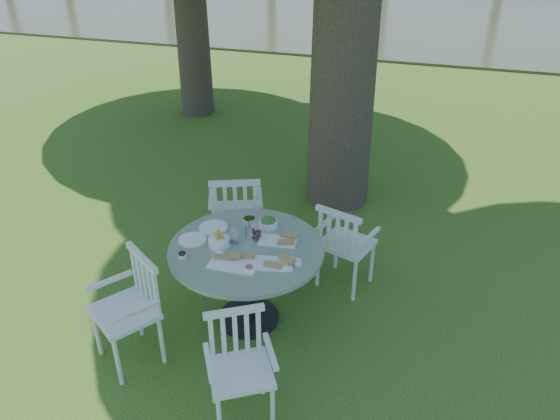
{
  "coord_description": "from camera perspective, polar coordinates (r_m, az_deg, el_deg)",
  "views": [
    {
      "loc": [
        1.28,
        -4.09,
        3.44
      ],
      "look_at": [
        0.0,
        0.2,
        0.85
      ],
      "focal_mm": 35.0,
      "sensor_mm": 36.0,
      "label": 1
    }
  ],
  "objects": [
    {
      "name": "ground",
      "position": [
        5.5,
        -0.6,
        -8.7
      ],
      "size": [
        140.0,
        140.0,
        0.0
      ],
      "primitive_type": "plane",
      "color": "#21420D",
      "rests_on": "ground"
    },
    {
      "name": "table",
      "position": [
        4.81,
        -3.48,
        -5.5
      ],
      "size": [
        1.35,
        1.35,
        0.81
      ],
      "color": "black",
      "rests_on": "ground"
    },
    {
      "name": "chair_ne",
      "position": [
        5.28,
        6.52,
        -3.35
      ],
      "size": [
        0.59,
        0.57,
        0.93
      ],
      "rotation": [
        0.0,
        0.0,
        -3.46
      ],
      "color": "silver",
      "rests_on": "ground"
    },
    {
      "name": "chair_nw",
      "position": [
        5.67,
        -4.63,
        -0.18
      ],
      "size": [
        0.65,
        0.63,
        1.01
      ],
      "rotation": [
        0.0,
        0.0,
        -2.77
      ],
      "color": "silver",
      "rests_on": "ground"
    },
    {
      "name": "chair_sw",
      "position": [
        4.66,
        -14.97,
        -9.15
      ],
      "size": [
        0.67,
        0.66,
        0.97
      ],
      "rotation": [
        0.0,
        0.0,
        -0.61
      ],
      "color": "silver",
      "rests_on": "ground"
    },
    {
      "name": "chair_se",
      "position": [
        4.13,
        -4.37,
        -15.09
      ],
      "size": [
        0.59,
        0.58,
        0.88
      ],
      "rotation": [
        0.0,
        0.0,
        0.53
      ],
      "color": "silver",
      "rests_on": "ground"
    },
    {
      "name": "tableware",
      "position": [
        4.75,
        -3.97,
        -3.1
      ],
      "size": [
        1.14,
        0.85,
        0.2
      ],
      "color": "white",
      "rests_on": "table"
    }
  ]
}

